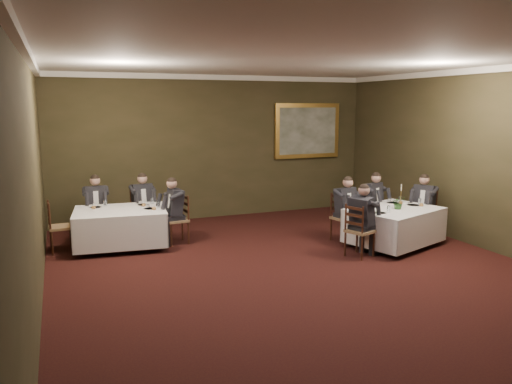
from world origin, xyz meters
TOP-DOWN VIEW (x-y plane):
  - ground at (0.00, 0.00)m, footprint 10.00×10.00m
  - ceiling at (0.00, 0.00)m, footprint 8.00×10.00m
  - back_wall at (0.00, 5.00)m, footprint 8.00×0.10m
  - left_wall at (-4.00, 0.00)m, footprint 0.10×10.00m
  - right_wall at (4.00, 0.00)m, footprint 0.10×10.00m
  - crown_molding at (0.00, 0.00)m, footprint 8.00×10.00m
  - table_main at (2.49, 1.15)m, footprint 2.09×1.83m
  - table_second at (-2.60, 3.05)m, footprint 1.89×1.52m
  - chair_main_backleft at (1.75, 1.84)m, footprint 0.52×0.50m
  - diner_main_backleft at (1.75, 1.83)m, footprint 0.49×0.55m
  - chair_main_backright at (2.64, 2.15)m, footprint 0.56×0.55m
  - diner_main_backright at (2.64, 2.14)m, footprint 0.54×0.59m
  - chair_main_endleft at (1.44, 0.79)m, footprint 0.55×0.56m
  - diner_main_endleft at (1.45, 0.79)m, footprint 0.59×0.54m
  - chair_main_endright at (3.53, 1.51)m, footprint 0.58×0.59m
  - diner_main_endright at (3.52, 1.51)m, footprint 0.62×0.59m
  - chair_sec_backleft at (-2.97, 4.00)m, footprint 0.46×0.44m
  - diner_sec_backleft at (-2.98, 3.99)m, footprint 0.44×0.50m
  - chair_sec_backright at (-2.04, 3.90)m, footprint 0.49×0.48m
  - diner_sec_backright at (-2.04, 3.89)m, footprint 0.46×0.53m
  - chair_sec_endright at (-1.49, 2.94)m, footprint 0.46×0.47m
  - diner_sec_endright at (-1.50, 2.94)m, footprint 0.51×0.44m
  - chair_sec_endleft at (-3.71, 3.17)m, footprint 0.44×0.46m
  - centerpiece at (2.50, 1.06)m, footprint 0.30×0.28m
  - candlestick at (2.71, 1.27)m, footprint 0.07×0.07m
  - place_setting_table_main at (1.97, 1.37)m, footprint 0.33×0.31m
  - place_setting_table_second at (-2.98, 3.50)m, footprint 0.33×0.31m
  - painting at (2.49, 4.94)m, footprint 1.85×0.09m

SIDE VIEW (x-z plane):
  - ground at x=0.00m, z-range 0.00..0.00m
  - chair_main_backleft at x=1.75m, z-range -0.22..0.78m
  - chair_main_backright at x=2.64m, z-range -0.22..0.78m
  - chair_main_endleft at x=1.44m, z-range -0.22..0.78m
  - chair_main_endright at x=3.53m, z-range -0.22..0.78m
  - chair_sec_backleft at x=-2.97m, z-range -0.22..0.78m
  - chair_sec_backright at x=-2.04m, z-range -0.22..0.78m
  - chair_sec_endright at x=-1.49m, z-range -0.22..0.78m
  - chair_sec_endleft at x=-3.71m, z-range -0.22..0.78m
  - table_main at x=2.49m, z-range 0.12..0.78m
  - table_second at x=-2.60m, z-range 0.12..0.78m
  - diner_main_backleft at x=1.75m, z-range -0.16..1.19m
  - diner_main_backright at x=2.64m, z-range -0.16..1.19m
  - diner_main_endleft at x=1.45m, z-range -0.16..1.19m
  - diner_main_endright at x=3.52m, z-range -0.16..1.19m
  - diner_sec_backleft at x=-2.98m, z-range -0.16..1.19m
  - diner_sec_backright at x=-2.04m, z-range -0.16..1.19m
  - diner_sec_endright at x=-1.50m, z-range -0.16..1.19m
  - place_setting_table_main at x=1.97m, z-range 0.73..0.87m
  - place_setting_table_second at x=-2.98m, z-range 0.73..0.87m
  - centerpiece at x=2.50m, z-range 0.77..1.04m
  - candlestick at x=2.71m, z-range 0.70..1.17m
  - back_wall at x=0.00m, z-range 0.00..3.50m
  - left_wall at x=-4.00m, z-range 0.00..3.50m
  - right_wall at x=4.00m, z-range 0.00..3.50m
  - painting at x=2.49m, z-range 1.40..2.83m
  - crown_molding at x=0.00m, z-range 3.38..3.50m
  - ceiling at x=0.00m, z-range 3.45..3.55m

